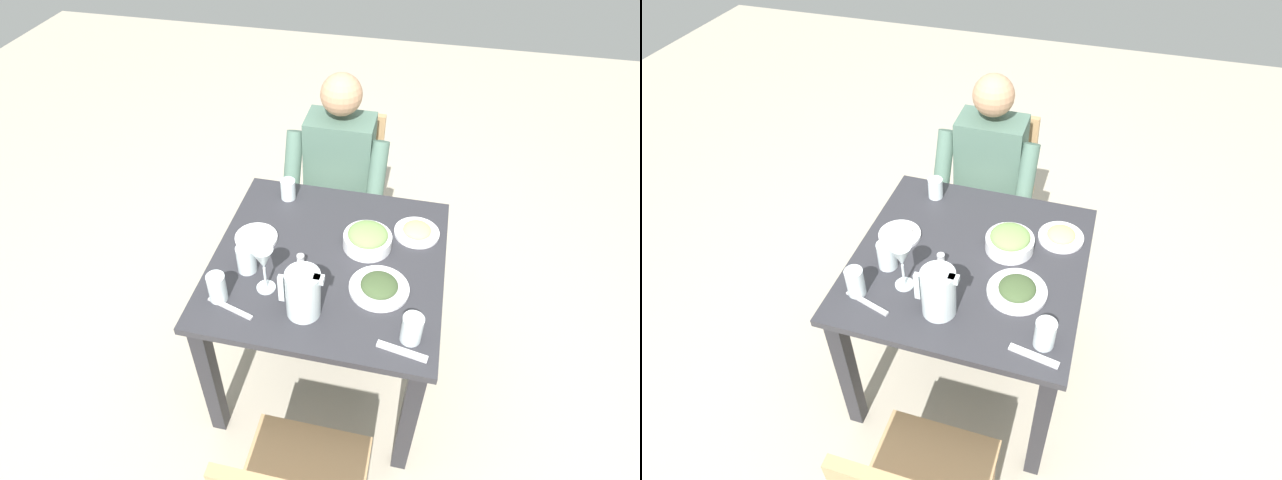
{
  "view_description": "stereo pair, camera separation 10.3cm",
  "coord_description": "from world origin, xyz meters",
  "views": [
    {
      "loc": [
        -0.28,
        1.38,
        2.14
      ],
      "look_at": [
        0.04,
        -0.05,
        0.77
      ],
      "focal_mm": 28.94,
      "sensor_mm": 36.0,
      "label": 1
    },
    {
      "loc": [
        -0.38,
        1.35,
        2.14
      ],
      "look_at": [
        0.04,
        -0.05,
        0.77
      ],
      "focal_mm": 28.94,
      "sensor_mm": 36.0,
      "label": 2
    }
  ],
  "objects": [
    {
      "name": "plate_yoghurt",
      "position": [
        0.31,
        -0.05,
        0.74
      ],
      "size": [
        0.17,
        0.17,
        0.04
      ],
      "color": "white",
      "rests_on": "dining_table"
    },
    {
      "name": "salad_bowl",
      "position": [
        -0.13,
        -0.11,
        0.77
      ],
      "size": [
        0.19,
        0.19,
        0.09
      ],
      "color": "white",
      "rests_on": "dining_table"
    },
    {
      "name": "knife_near",
      "position": [
        0.29,
        0.32,
        0.73
      ],
      "size": [
        0.18,
        0.07,
        0.01
      ],
      "primitive_type": "cube",
      "rotation": [
        0.0,
        0.0,
        -0.3
      ],
      "color": "silver",
      "rests_on": "dining_table"
    },
    {
      "name": "fork_near",
      "position": [
        -0.32,
        0.36,
        0.73
      ],
      "size": [
        0.17,
        0.06,
        0.01
      ],
      "primitive_type": "cube",
      "rotation": [
        0.0,
        0.0,
        -0.18
      ],
      "color": "silver",
      "rests_on": "dining_table"
    },
    {
      "name": "diner_near",
      "position": [
        0.09,
        -0.61,
        0.62
      ],
      "size": [
        0.48,
        0.53,
        1.15
      ],
      "color": "#4C6B5B",
      "rests_on": "ground_plane"
    },
    {
      "name": "ground_plane",
      "position": [
        0.0,
        0.0,
        0.0
      ],
      "size": [
        8.0,
        8.0,
        0.0
      ],
      "primitive_type": "plane",
      "color": "#B7AD99"
    },
    {
      "name": "water_glass_near_right",
      "position": [
        0.34,
        0.28,
        0.78
      ],
      "size": [
        0.07,
        0.07,
        0.11
      ],
      "primitive_type": "cylinder",
      "color": "silver",
      "rests_on": "dining_table"
    },
    {
      "name": "wine_glass",
      "position": [
        0.19,
        0.19,
        0.87
      ],
      "size": [
        0.08,
        0.08,
        0.2
      ],
      "color": "silver",
      "rests_on": "dining_table"
    },
    {
      "name": "chair_near",
      "position": [
        0.09,
        -0.81,
        0.48
      ],
      "size": [
        0.4,
        0.4,
        0.85
      ],
      "color": "tan",
      "rests_on": "ground_plane"
    },
    {
      "name": "plate_dolmas",
      "position": [
        -0.21,
        0.11,
        0.74
      ],
      "size": [
        0.22,
        0.22,
        0.05
      ],
      "color": "white",
      "rests_on": "dining_table"
    },
    {
      "name": "water_pitcher",
      "position": [
        0.03,
        0.27,
        0.82
      ],
      "size": [
        0.16,
        0.12,
        0.19
      ],
      "color": "silver",
      "rests_on": "dining_table"
    },
    {
      "name": "dining_table",
      "position": [
        0.0,
        0.0,
        0.6
      ],
      "size": [
        0.89,
        0.89,
        0.72
      ],
      "color": "#2D2D33",
      "rests_on": "ground_plane"
    },
    {
      "name": "water_glass_by_pitcher",
      "position": [
        0.29,
        0.12,
        0.78
      ],
      "size": [
        0.07,
        0.07,
        0.11
      ],
      "primitive_type": "cylinder",
      "color": "silver",
      "rests_on": "dining_table"
    },
    {
      "name": "water_glass_far_right",
      "position": [
        -0.34,
        0.31,
        0.78
      ],
      "size": [
        0.07,
        0.07,
        0.11
      ],
      "primitive_type": "cylinder",
      "color": "silver",
      "rests_on": "dining_table"
    },
    {
      "name": "salt_shaker",
      "position": [
        0.1,
        0.06,
        0.75
      ],
      "size": [
        0.03,
        0.03,
        0.05
      ],
      "color": "white",
      "rests_on": "dining_table"
    },
    {
      "name": "water_glass_far_left",
      "position": [
        0.25,
        -0.34,
        0.77
      ],
      "size": [
        0.06,
        0.06,
        0.09
      ],
      "primitive_type": "cylinder",
      "color": "silver",
      "rests_on": "dining_table"
    },
    {
      "name": "plate_fries",
      "position": [
        -0.32,
        -0.22,
        0.74
      ],
      "size": [
        0.18,
        0.18,
        0.04
      ],
      "color": "white",
      "rests_on": "dining_table"
    }
  ]
}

